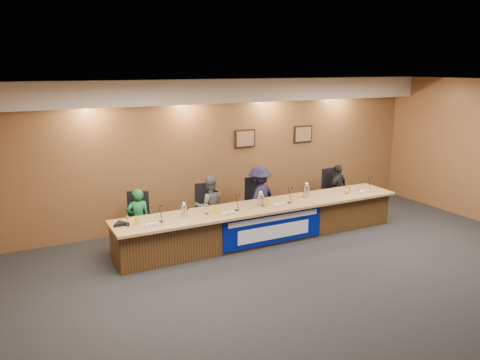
% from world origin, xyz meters
% --- Properties ---
extents(floor, '(10.00, 10.00, 0.00)m').
position_xyz_m(floor, '(0.00, 0.00, 0.00)').
color(floor, black).
rests_on(floor, ground).
extents(ceiling, '(10.00, 8.00, 0.04)m').
position_xyz_m(ceiling, '(0.00, 0.00, 3.20)').
color(ceiling, silver).
rests_on(ceiling, wall_back).
extents(wall_back, '(10.00, 0.04, 3.20)m').
position_xyz_m(wall_back, '(0.00, 4.00, 1.60)').
color(wall_back, brown).
rests_on(wall_back, floor).
extents(soffit, '(10.00, 0.50, 0.50)m').
position_xyz_m(soffit, '(0.00, 3.75, 2.95)').
color(soffit, beige).
rests_on(soffit, wall_back).
extents(dais_body, '(6.00, 0.80, 0.70)m').
position_xyz_m(dais_body, '(0.00, 2.40, 0.35)').
color(dais_body, '#432A13').
rests_on(dais_body, floor).
extents(dais_top, '(6.10, 0.95, 0.05)m').
position_xyz_m(dais_top, '(0.00, 2.35, 0.72)').
color(dais_top, '#9B744A').
rests_on(dais_top, dais_body).
extents(banner, '(2.20, 0.02, 0.65)m').
position_xyz_m(banner, '(0.00, 1.99, 0.38)').
color(banner, '#010E76').
rests_on(banner, dais_body).
extents(banner_text_upper, '(2.00, 0.01, 0.10)m').
position_xyz_m(banner_text_upper, '(0.00, 1.97, 0.58)').
color(banner_text_upper, silver).
rests_on(banner_text_upper, banner).
extents(banner_text_lower, '(1.60, 0.01, 0.28)m').
position_xyz_m(banner_text_lower, '(0.00, 1.97, 0.30)').
color(banner_text_lower, silver).
rests_on(banner_text_lower, banner).
extents(wall_photo_left, '(0.52, 0.04, 0.42)m').
position_xyz_m(wall_photo_left, '(0.40, 3.97, 1.85)').
color(wall_photo_left, black).
rests_on(wall_photo_left, wall_back).
extents(wall_photo_right, '(0.52, 0.04, 0.42)m').
position_xyz_m(wall_photo_right, '(2.00, 3.97, 1.85)').
color(wall_photo_right, black).
rests_on(wall_photo_right, wall_back).
extents(panelist_a, '(0.47, 0.34, 1.20)m').
position_xyz_m(panelist_a, '(-2.38, 3.07, 0.60)').
color(panelist_a, '#165B2C').
rests_on(panelist_a, floor).
extents(panelist_b, '(0.71, 0.60, 1.30)m').
position_xyz_m(panelist_b, '(-0.89, 3.07, 0.65)').
color(panelist_b, '#4A4B4F').
rests_on(panelist_b, floor).
extents(panelist_c, '(1.02, 0.83, 1.38)m').
position_xyz_m(panelist_c, '(0.29, 3.07, 0.69)').
color(panelist_c, '#181633').
rests_on(panelist_c, floor).
extents(panelist_d, '(0.77, 0.54, 1.22)m').
position_xyz_m(panelist_d, '(2.42, 3.07, 0.61)').
color(panelist_d, black).
rests_on(panelist_d, floor).
extents(office_chair_a, '(0.63, 0.63, 0.08)m').
position_xyz_m(office_chair_a, '(-2.38, 3.17, 0.48)').
color(office_chair_a, black).
rests_on(office_chair_a, floor).
extents(office_chair_b, '(0.54, 0.54, 0.08)m').
position_xyz_m(office_chair_b, '(-0.89, 3.17, 0.48)').
color(office_chair_b, black).
rests_on(office_chair_b, floor).
extents(office_chair_c, '(0.54, 0.54, 0.08)m').
position_xyz_m(office_chair_c, '(0.29, 3.17, 0.48)').
color(office_chair_c, black).
rests_on(office_chair_c, floor).
extents(office_chair_d, '(0.54, 0.54, 0.08)m').
position_xyz_m(office_chair_d, '(2.42, 3.17, 0.48)').
color(office_chair_d, black).
rests_on(office_chair_d, floor).
extents(nameplate_a, '(0.24, 0.08, 0.10)m').
position_xyz_m(nameplate_a, '(-2.37, 2.09, 0.80)').
color(nameplate_a, white).
rests_on(nameplate_a, dais_top).
extents(microphone_a, '(0.07, 0.07, 0.02)m').
position_xyz_m(microphone_a, '(-2.20, 2.28, 0.76)').
color(microphone_a, black).
rests_on(microphone_a, dais_top).
extents(juice_glass_a, '(0.06, 0.06, 0.15)m').
position_xyz_m(juice_glass_a, '(-2.61, 2.31, 0.82)').
color(juice_glass_a, '#E8A304').
rests_on(juice_glass_a, dais_top).
extents(water_glass_a, '(0.08, 0.08, 0.18)m').
position_xyz_m(water_glass_a, '(-2.77, 2.32, 0.84)').
color(water_glass_a, silver).
rests_on(water_glass_a, dais_top).
extents(nameplate_b, '(0.24, 0.08, 0.10)m').
position_xyz_m(nameplate_b, '(-0.91, 2.07, 0.80)').
color(nameplate_b, white).
rests_on(nameplate_b, dais_top).
extents(microphone_b, '(0.07, 0.07, 0.02)m').
position_xyz_m(microphone_b, '(-0.68, 2.27, 0.76)').
color(microphone_b, black).
rests_on(microphone_b, dais_top).
extents(juice_glass_b, '(0.06, 0.06, 0.15)m').
position_xyz_m(juice_glass_b, '(-1.12, 2.33, 0.82)').
color(juice_glass_b, '#E8A304').
rests_on(juice_glass_b, dais_top).
extents(water_glass_b, '(0.08, 0.08, 0.18)m').
position_xyz_m(water_glass_b, '(-1.27, 2.34, 0.84)').
color(water_glass_b, silver).
rests_on(water_glass_b, dais_top).
extents(nameplate_c, '(0.24, 0.08, 0.10)m').
position_xyz_m(nameplate_c, '(0.25, 2.08, 0.80)').
color(nameplate_c, white).
rests_on(nameplate_c, dais_top).
extents(microphone_c, '(0.07, 0.07, 0.02)m').
position_xyz_m(microphone_c, '(0.51, 2.25, 0.76)').
color(microphone_c, black).
rests_on(microphone_c, dais_top).
extents(juice_glass_c, '(0.06, 0.06, 0.15)m').
position_xyz_m(juice_glass_c, '(0.04, 2.29, 0.82)').
color(juice_glass_c, '#E8A304').
rests_on(juice_glass_c, dais_top).
extents(water_glass_c, '(0.08, 0.08, 0.18)m').
position_xyz_m(water_glass_c, '(-0.08, 2.29, 0.84)').
color(water_glass_c, silver).
rests_on(water_glass_c, dais_top).
extents(nameplate_d, '(0.24, 0.08, 0.10)m').
position_xyz_m(nameplate_d, '(2.45, 2.12, 0.80)').
color(nameplate_d, white).
rests_on(nameplate_d, dais_top).
extents(microphone_d, '(0.07, 0.07, 0.02)m').
position_xyz_m(microphone_d, '(2.62, 2.28, 0.76)').
color(microphone_d, black).
rests_on(microphone_d, dais_top).
extents(juice_glass_d, '(0.06, 0.06, 0.15)m').
position_xyz_m(juice_glass_d, '(2.14, 2.29, 0.82)').
color(juice_glass_d, '#E8A304').
rests_on(juice_glass_d, dais_top).
extents(water_glass_d, '(0.08, 0.08, 0.18)m').
position_xyz_m(water_glass_d, '(2.02, 2.28, 0.84)').
color(water_glass_d, silver).
rests_on(water_glass_d, dais_top).
extents(carafe_left, '(0.11, 0.11, 0.23)m').
position_xyz_m(carafe_left, '(-1.71, 2.37, 0.87)').
color(carafe_left, silver).
rests_on(carafe_left, dais_top).
extents(carafe_mid, '(0.13, 0.13, 0.22)m').
position_xyz_m(carafe_mid, '(-0.07, 2.40, 0.86)').
color(carafe_mid, silver).
rests_on(carafe_mid, dais_top).
extents(carafe_right, '(0.13, 0.13, 0.26)m').
position_xyz_m(carafe_right, '(1.07, 2.45, 0.88)').
color(carafe_right, silver).
rests_on(carafe_right, dais_top).
extents(speakerphone, '(0.32, 0.32, 0.05)m').
position_xyz_m(speakerphone, '(-2.86, 2.44, 0.78)').
color(speakerphone, black).
rests_on(speakerphone, dais_top).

